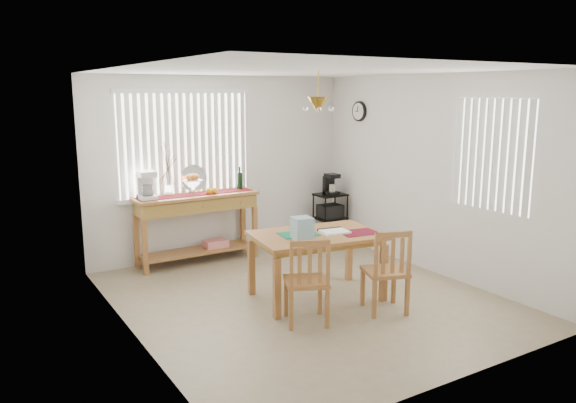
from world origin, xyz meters
TOP-DOWN VIEW (x-y plane):
  - ground at (0.00, 0.00)m, footprint 4.00×4.50m
  - room_shell at (0.00, 0.02)m, footprint 4.20×4.70m
  - sideboard at (-0.50, 1.99)m, footprint 1.73×0.49m
  - sideboard_items at (-0.80, 2.00)m, footprint 1.64×0.41m
  - wire_cart at (1.70, 1.88)m, footprint 0.46×0.37m
  - cart_items at (1.70, 1.89)m, footprint 0.19×0.22m
  - dining_table at (0.12, -0.05)m, footprint 1.56×1.12m
  - table_items at (-0.03, -0.15)m, footprint 1.10×0.67m
  - chair_left at (-0.39, -0.62)m, footprint 0.57×0.57m
  - chair_right at (0.52, -0.80)m, footprint 0.55×0.55m

SIDE VIEW (x-z plane):
  - ground at x=0.00m, z-range -0.01..0.00m
  - chair_left at x=-0.39m, z-range -0.01..0.93m
  - chair_right at x=0.52m, z-range -0.01..0.93m
  - wire_cart at x=1.70m, z-range 0.08..0.87m
  - dining_table at x=0.12m, z-range 0.30..1.07m
  - sideboard at x=-0.50m, z-range 0.24..1.22m
  - table_items at x=-0.03m, z-range 0.74..0.99m
  - cart_items at x=1.70m, z-range 0.77..1.10m
  - sideboard_items at x=-0.80m, z-range 0.76..1.50m
  - room_shell at x=0.00m, z-range 0.34..3.04m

